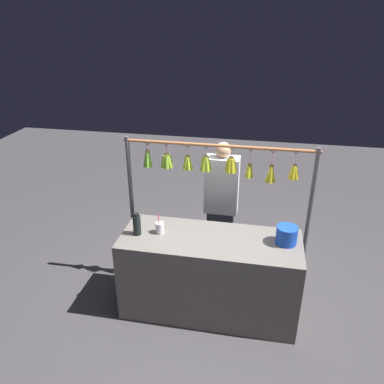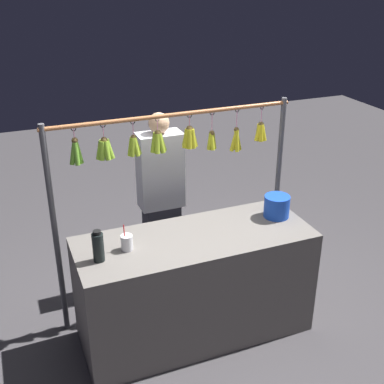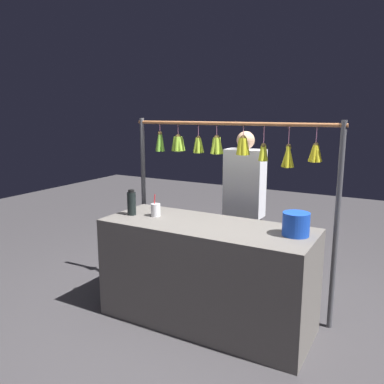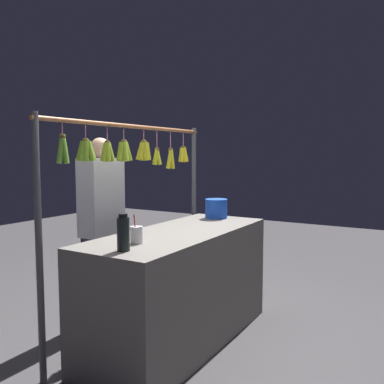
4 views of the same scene
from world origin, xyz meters
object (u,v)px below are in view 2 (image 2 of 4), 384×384
(drink_cup, at_px, (127,242))
(vendor_person, at_px, (161,202))
(blue_bucket, at_px, (277,206))
(water_bottle, at_px, (98,247))

(drink_cup, bearing_deg, vendor_person, -123.19)
(blue_bucket, height_order, vendor_person, vendor_person)
(blue_bucket, distance_m, vendor_person, 1.05)
(water_bottle, bearing_deg, blue_bucket, -175.43)
(water_bottle, distance_m, vendor_person, 1.15)
(vendor_person, bearing_deg, water_bottle, 49.63)
(blue_bucket, relative_size, drink_cup, 1.04)
(water_bottle, distance_m, drink_cup, 0.23)
(drink_cup, height_order, vendor_person, vendor_person)
(vendor_person, bearing_deg, drink_cup, 56.81)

